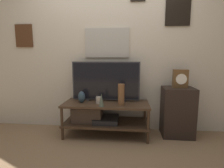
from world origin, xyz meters
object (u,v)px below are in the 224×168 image
Objects in this scene: television at (106,81)px; vase_slim_bronze at (101,100)px; candle_jar at (99,100)px; mantel_clock at (180,79)px; vase_tall_ceramic at (121,95)px; vase_urn_stoneware at (82,97)px.

television reaches higher than vase_slim_bronze.
mantel_clock reaches higher than candle_jar.
vase_slim_bronze is 0.29m from vase_tall_ceramic.
vase_slim_bronze is 0.17m from candle_jar.
vase_tall_ceramic is at bearing -7.13° from vase_urn_stoneware.
vase_urn_stoneware is at bearing 172.87° from vase_tall_ceramic.
vase_slim_bronze is 1.86× the size of candle_jar.
vase_slim_bronze is 0.61× the size of vase_tall_ceramic.
vase_slim_bronze is at bearing -159.11° from vase_tall_ceramic.
candle_jar is at bearing -4.78° from vase_urn_stoneware.
vase_tall_ceramic is (0.24, -0.21, -0.16)m from television.
vase_urn_stoneware is 0.60m from vase_tall_ceramic.
vase_urn_stoneware is 0.37m from vase_slim_bronze.
vase_tall_ceramic is at bearing -168.33° from mantel_clock.
mantel_clock is at bearing 13.96° from vase_slim_bronze.
vase_urn_stoneware is 1.46m from mantel_clock.
television reaches higher than vase_urn_stoneware.
television is 5.61× the size of vase_slim_bronze.
television is 6.01× the size of vase_urn_stoneware.
candle_jar is at bearing -174.06° from mantel_clock.
candle_jar is (-0.08, -0.16, -0.26)m from television.
mantel_clock is at bearing 5.94° from candle_jar.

